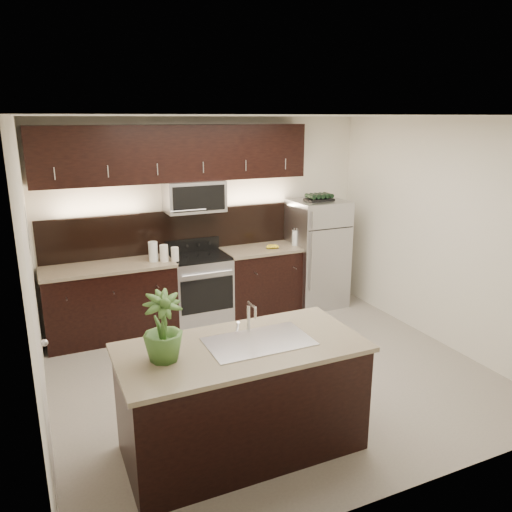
{
  "coord_description": "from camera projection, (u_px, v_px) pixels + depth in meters",
  "views": [
    {
      "loc": [
        -2.16,
        -4.38,
        2.69
      ],
      "look_at": [
        0.06,
        0.55,
        1.18
      ],
      "focal_mm": 35.0,
      "sensor_mm": 36.0,
      "label": 1
    }
  ],
  "objects": [
    {
      "name": "upper_fixtures",
      "position": [
        179.0,
        162.0,
        6.29
      ],
      "size": [
        3.49,
        0.4,
        1.66
      ],
      "color": "black",
      "rests_on": "counter_run"
    },
    {
      "name": "french_press",
      "position": [
        296.0,
        237.0,
        7.04
      ],
      "size": [
        0.11,
        0.11,
        0.32
      ],
      "rotation": [
        0.0,
        0.0,
        -0.1
      ],
      "color": "silver",
      "rests_on": "counter_run"
    },
    {
      "name": "plant",
      "position": [
        163.0,
        327.0,
        3.65
      ],
      "size": [
        0.31,
        0.31,
        0.53
      ],
      "primitive_type": "imported",
      "rotation": [
        0.0,
        0.0,
        0.06
      ],
      "color": "#3B6327",
      "rests_on": "island"
    },
    {
      "name": "island",
      "position": [
        242.0,
        398.0,
        4.08
      ],
      "size": [
        1.96,
        0.96,
        0.94
      ],
      "color": "black",
      "rests_on": "ground"
    },
    {
      "name": "refrigerator",
      "position": [
        317.0,
        253.0,
        7.25
      ],
      "size": [
        0.75,
        0.67,
        1.55
      ],
      "primitive_type": "cube",
      "color": "#B2B2B7",
      "rests_on": "ground"
    },
    {
      "name": "sink_faucet",
      "position": [
        258.0,
        340.0,
        4.02
      ],
      "size": [
        0.84,
        0.5,
        0.28
      ],
      "color": "silver",
      "rests_on": "island"
    },
    {
      "name": "canisters",
      "position": [
        161.0,
        253.0,
        6.25
      ],
      "size": [
        0.35,
        0.21,
        0.25
      ],
      "rotation": [
        0.0,
        0.0,
        -0.4
      ],
      "color": "silver",
      "rests_on": "counter_run"
    },
    {
      "name": "bananas",
      "position": [
        269.0,
        247.0,
        6.87
      ],
      "size": [
        0.21,
        0.18,
        0.06
      ],
      "primitive_type": "ellipsoid",
      "rotation": [
        0.0,
        0.0,
        -0.26
      ],
      "color": "gold",
      "rests_on": "counter_run"
    },
    {
      "name": "room_walls",
      "position": [
        264.0,
        222.0,
        4.89
      ],
      "size": [
        4.52,
        4.02,
        2.71
      ],
      "color": "silver",
      "rests_on": "ground"
    },
    {
      "name": "counter_run",
      "position": [
        185.0,
        291.0,
        6.6
      ],
      "size": [
        3.51,
        0.65,
        0.94
      ],
      "color": "black",
      "rests_on": "ground"
    },
    {
      "name": "ground",
      "position": [
        271.0,
        373.0,
        5.42
      ],
      "size": [
        4.5,
        4.5,
        0.0
      ],
      "primitive_type": "plane",
      "color": "gray",
      "rests_on": "ground"
    },
    {
      "name": "wine_rack",
      "position": [
        319.0,
        198.0,
        7.03
      ],
      "size": [
        0.38,
        0.24,
        0.09
      ],
      "color": "black",
      "rests_on": "refrigerator"
    }
  ]
}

